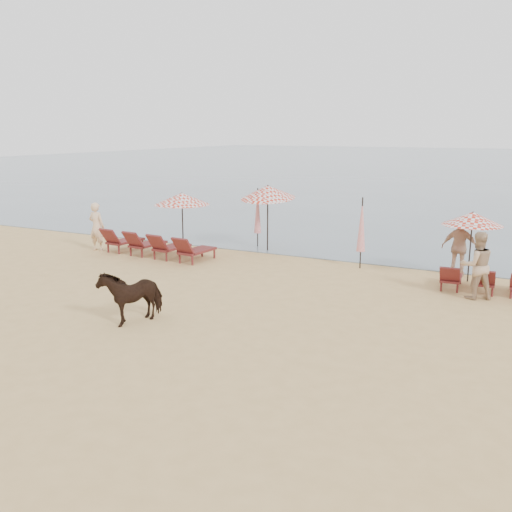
{
  "coord_description": "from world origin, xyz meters",
  "views": [
    {
      "loc": [
        7.44,
        -9.8,
        4.79
      ],
      "look_at": [
        0.0,
        5.0,
        1.1
      ],
      "focal_mm": 40.0,
      "sensor_mm": 36.0,
      "label": 1
    }
  ],
  "objects": [
    {
      "name": "beachgoer_right_a",
      "position": [
        5.97,
        7.21,
        0.98
      ],
      "size": [
        1.19,
        1.1,
        1.96
      ],
      "primitive_type": "imported",
      "rotation": [
        0.0,
        0.0,
        3.62
      ],
      "color": "tan",
      "rests_on": "ground"
    },
    {
      "name": "beachgoer_left",
      "position": [
        -8.42,
        7.5,
        0.97
      ],
      "size": [
        0.72,
        0.49,
        1.95
      ],
      "primitive_type": "imported",
      "rotation": [
        0.0,
        0.0,
        3.17
      ],
      "color": "#E4B88E",
      "rests_on": "ground"
    },
    {
      "name": "umbrella_closed_left",
      "position": [
        -2.94,
        11.0,
        1.51
      ],
      "size": [
        0.3,
        0.3,
        2.45
      ],
      "rotation": [
        0.0,
        0.0,
        -0.27
      ],
      "color": "black",
      "rests_on": "ground"
    },
    {
      "name": "lounger_cluster_right",
      "position": [
        6.17,
        7.96,
        0.38
      ],
      "size": [
        2.58,
        1.6,
        0.55
      ],
      "rotation": [
        0.0,
        0.0,
        0.05
      ],
      "color": "maroon",
      "rests_on": "ground"
    },
    {
      "name": "lounger_cluster_left",
      "position": [
        -5.64,
        7.61,
        0.48
      ],
      "size": [
        4.48,
        2.2,
        0.69
      ],
      "rotation": [
        0.0,
        0.0,
        -0.08
      ],
      "color": "maroon",
      "rests_on": "ground"
    },
    {
      "name": "umbrella_open_left_a",
      "position": [
        -4.92,
        8.44,
        2.18
      ],
      "size": [
        2.13,
        2.13,
        2.42
      ],
      "rotation": [
        0.0,
        0.0,
        0.18
      ],
      "color": "black",
      "rests_on": "ground"
    },
    {
      "name": "sea",
      "position": [
        0.0,
        80.0,
        0.0
      ],
      "size": [
        160.0,
        140.0,
        0.06
      ],
      "primitive_type": "cube",
      "color": "#51606B",
      "rests_on": "ground"
    },
    {
      "name": "umbrella_open_left_b",
      "position": [
        -2.24,
        10.49,
        2.38
      ],
      "size": [
        2.15,
        2.19,
        2.75
      ],
      "rotation": [
        0.0,
        0.0,
        -0.33
      ],
      "color": "black",
      "rests_on": "ground"
    },
    {
      "name": "umbrella_closed_right",
      "position": [
        1.95,
        9.3,
        1.54
      ],
      "size": [
        0.31,
        0.31,
        2.51
      ],
      "rotation": [
        0.0,
        0.0,
        -0.19
      ],
      "color": "black",
      "rests_on": "ground"
    },
    {
      "name": "beachgoer_right_b",
      "position": [
        5.18,
        9.71,
        0.98
      ],
      "size": [
        1.16,
        0.53,
        1.95
      ],
      "primitive_type": "imported",
      "rotation": [
        0.0,
        0.0,
        3.19
      ],
      "color": "tan",
      "rests_on": "ground"
    },
    {
      "name": "cow",
      "position": [
        -1.63,
        1.2,
        0.69
      ],
      "size": [
        1.19,
        1.77,
        1.37
      ],
      "primitive_type": "imported",
      "rotation": [
        0.0,
        0.0,
        -0.31
      ],
      "color": "black",
      "rests_on": "ground"
    },
    {
      "name": "umbrella_open_right",
      "position": [
        5.57,
        9.1,
        2.04
      ],
      "size": [
        1.86,
        1.86,
        2.27
      ],
      "rotation": [
        0.0,
        0.0,
        -0.2
      ],
      "color": "black",
      "rests_on": "ground"
    },
    {
      "name": "ground",
      "position": [
        0.0,
        0.0,
        0.0
      ],
      "size": [
        120.0,
        120.0,
        0.0
      ],
      "primitive_type": "plane",
      "color": "tan",
      "rests_on": "ground"
    }
  ]
}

